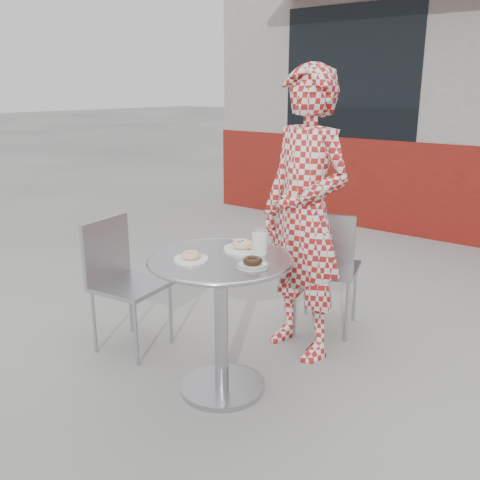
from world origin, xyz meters
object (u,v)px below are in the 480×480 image
Objects in this scene: chair_left at (131,310)px; plate_far at (243,246)px; bistro_table at (221,292)px; plate_checker at (253,263)px; chair_far at (325,292)px; plate_near at (191,257)px; milk_cup at (260,242)px; seated_person at (305,216)px.

plate_far is (0.75, 0.15, 0.51)m from chair_left.
plate_checker reaches higher than bistro_table.
plate_near is (-0.13, -1.12, 0.50)m from chair_far.
bistro_table is 0.27m from plate_far.
plate_near is at bearing 64.83° from chair_far.
bistro_table is 0.25m from plate_near.
milk_cup is at bearing 56.87° from bistro_table.
bistro_table is 4.42× the size of plate_near.
plate_far reaches higher than plate_checker.
plate_far is 1.15× the size of plate_near.
chair_left is at bearing -170.13° from milk_cup.
chair_far is at bearing 83.42° from plate_near.
chair_left is 1.07m from plate_checker.
seated_person is at bearing 81.82° from plate_far.
bistro_table is 0.81m from chair_left.
plate_near is at bearing -126.32° from bistro_table.
chair_far reaches higher than chair_left.
milk_cup reaches higher than plate_near.
seated_person is (0.07, 0.66, 0.28)m from bistro_table.
milk_cup is (0.20, 0.29, 0.04)m from plate_near.
milk_cup is at bearing 116.93° from plate_checker.
bistro_table is at bearing 53.68° from plate_near.
seated_person is 0.49m from milk_cup.
chair_left is 1.03m from milk_cup.
bistro_table is 0.32m from milk_cup.
bistro_table is 0.90× the size of chair_far.
bistro_table is at bearing 179.94° from plate_checker.
milk_cup is at bearing -0.85° from plate_far.
seated_person is at bearing 100.90° from plate_checker.
seated_person is 10.45× the size of plate_checker.
plate_near is at bearing -157.46° from plate_checker.
plate_far reaches higher than bistro_table.
plate_near is (-0.16, -0.78, -0.09)m from seated_person.
milk_cup is at bearing 76.31° from chair_far.
chair_far is 4.26× the size of plate_far.
seated_person is at bearing 76.75° from chair_far.
plate_checker is at bearing 80.42° from chair_far.
chair_far is 6.35× the size of milk_cup.
plate_checker is 0.20m from milk_cup.
chair_left is 4.77× the size of plate_near.
seated_person is 0.67m from plate_checker.
seated_person is 8.72× the size of plate_far.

